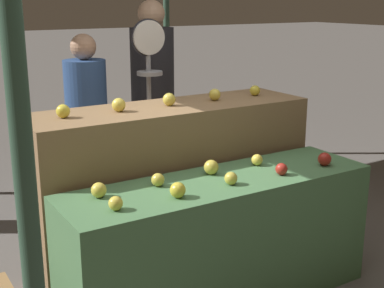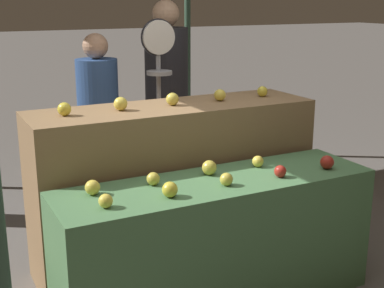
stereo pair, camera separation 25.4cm
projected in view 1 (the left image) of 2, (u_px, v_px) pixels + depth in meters
display_counter_front at (220, 242)px, 3.23m from camera, size 1.93×0.55×0.79m
display_counter_back at (171, 186)px, 3.68m from camera, size 1.93×0.55×1.13m
apple_front_0 at (116, 203)px, 2.67m from camera, size 0.07×0.07×0.07m
apple_front_1 at (178, 190)px, 2.84m from camera, size 0.09×0.09×0.09m
apple_front_2 at (231, 178)px, 3.04m from camera, size 0.08×0.08×0.08m
apple_front_3 at (281, 169)px, 3.20m from camera, size 0.07×0.07×0.07m
apple_front_4 at (325, 159)px, 3.38m from camera, size 0.09×0.09×0.09m
apple_front_5 at (99, 190)px, 2.84m from camera, size 0.08×0.08×0.08m
apple_front_6 at (158, 180)px, 3.01m from camera, size 0.08×0.08×0.08m
apple_front_7 at (211, 167)px, 3.21m from camera, size 0.09×0.09×0.09m
apple_front_8 at (257, 160)px, 3.39m from camera, size 0.07×0.07×0.07m
apple_back_0 at (63, 111)px, 3.16m from camera, size 0.08×0.08×0.08m
apple_back_1 at (119, 105)px, 3.33m from camera, size 0.09×0.09×0.09m
apple_back_2 at (169, 99)px, 3.52m from camera, size 0.09×0.09×0.09m
apple_back_3 at (215, 95)px, 3.70m from camera, size 0.08×0.08×0.08m
apple_back_4 at (255, 91)px, 3.89m from camera, size 0.08×0.08×0.08m
produce_scale at (149, 78)px, 4.16m from camera, size 0.28×0.20×1.67m
person_vendor_at_scale at (87, 116)px, 4.33m from camera, size 0.38×0.38×1.56m
person_customer_right at (153, 87)px, 4.81m from camera, size 0.40×0.40×1.81m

